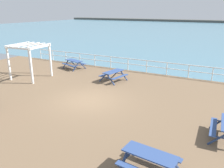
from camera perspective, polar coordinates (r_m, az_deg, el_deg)
The scene contains 8 objects.
ground_plane at distance 14.10m, azimuth -5.77°, elevation -4.38°, with size 30.00×24.00×0.20m, color brown.
sea_band at distance 64.17m, azimuth 21.86°, elevation 12.15°, with size 142.00×90.00×0.01m, color teal.
distant_shoreline at distance 106.91m, azimuth 24.79°, elevation 13.70°, with size 142.00×6.00×1.80m, color #4C4C47.
seaward_railing at distance 20.44m, azimuth 6.28°, elevation 5.21°, with size 23.07×0.07×1.08m.
picnic_table_near_right at distance 21.60m, azimuth -9.44°, elevation 5.34°, with size 2.15×1.95×0.80m.
picnic_table_mid_centre at distance 8.07m, azimuth 9.36°, elevation -17.72°, with size 1.94×1.70×0.80m.
picnic_table_far_right at distance 17.53m, azimuth 0.36°, elevation 2.61°, with size 1.85×2.07×0.80m.
lattice_pergola at distance 19.12m, azimuth -19.88°, elevation 7.18°, with size 2.60×2.71×2.70m.
Camera 1 is at (7.33, -10.78, 5.28)m, focal length 36.79 mm.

